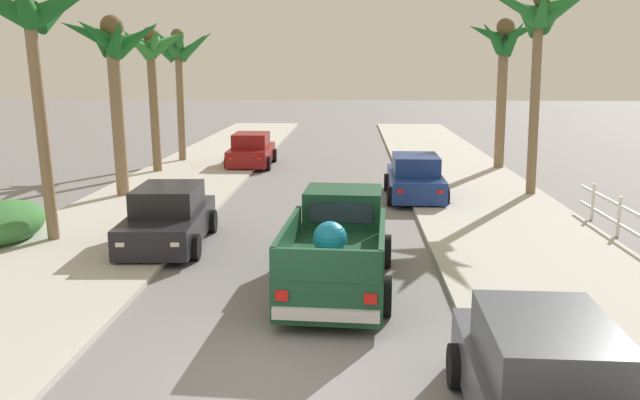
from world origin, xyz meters
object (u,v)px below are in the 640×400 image
(palm_tree_left_mid, at_px, (179,52))
(palm_tree_left_back, at_px, (33,19))
(pickup_truck, at_px, (339,249))
(palm_tree_right_mid, at_px, (504,52))
(car_right_mid, at_px, (169,218))
(palm_tree_left_fore, at_px, (541,22))
(palm_tree_right_fore, at_px, (114,52))
(car_left_near, at_px, (415,178))
(hedge_bush, at_px, (4,223))
(car_right_near, at_px, (252,151))
(car_left_mid, at_px, (547,387))
(palm_tree_right_back, at_px, (150,52))

(palm_tree_left_mid, xyz_separation_m, palm_tree_left_back, (0.40, -14.58, 0.48))
(pickup_truck, height_order, palm_tree_right_mid, palm_tree_right_mid)
(car_right_mid, xyz_separation_m, palm_tree_right_mid, (11.27, 13.06, 4.45))
(palm_tree_left_fore, bearing_deg, pickup_truck, -123.65)
(pickup_truck, relative_size, palm_tree_right_fore, 0.85)
(car_left_near, relative_size, palm_tree_left_mid, 0.68)
(pickup_truck, bearing_deg, hedge_bush, 162.45)
(hedge_bush, bearing_deg, palm_tree_right_fore, 80.17)
(car_right_near, distance_m, palm_tree_left_fore, 13.75)
(palm_tree_left_fore, relative_size, palm_tree_right_mid, 1.09)
(car_right_near, height_order, palm_tree_left_mid, palm_tree_left_mid)
(hedge_bush, bearing_deg, car_right_mid, 0.86)
(pickup_truck, distance_m, car_left_mid, 6.24)
(palm_tree_left_fore, xyz_separation_m, palm_tree_right_back, (-14.79, 3.86, -0.89))
(car_right_near, distance_m, palm_tree_left_mid, 5.75)
(palm_tree_left_mid, bearing_deg, car_right_mid, -76.62)
(palm_tree_right_mid, bearing_deg, palm_tree_left_fore, -91.88)
(car_left_near, bearing_deg, palm_tree_right_back, 156.28)
(palm_tree_left_mid, height_order, hedge_bush, palm_tree_left_mid)
(pickup_truck, relative_size, car_right_mid, 1.22)
(car_left_near, xyz_separation_m, hedge_bush, (-11.23, -6.40, -0.16))
(car_right_mid, relative_size, palm_tree_right_mid, 0.66)
(car_left_near, bearing_deg, palm_tree_left_back, -146.81)
(pickup_truck, distance_m, car_left_near, 9.50)
(palm_tree_left_fore, bearing_deg, palm_tree_right_back, 165.37)
(palm_tree_left_fore, distance_m, hedge_bush, 17.86)
(car_right_near, height_order, palm_tree_right_back, palm_tree_right_back)
(palm_tree_right_back, bearing_deg, pickup_truck, -59.48)
(car_left_near, distance_m, hedge_bush, 12.93)
(palm_tree_right_mid, bearing_deg, pickup_truck, -113.26)
(car_left_mid, relative_size, palm_tree_right_back, 0.70)
(palm_tree_left_back, bearing_deg, palm_tree_right_back, 93.55)
(pickup_truck, height_order, palm_tree_left_mid, palm_tree_left_mid)
(palm_tree_right_mid, relative_size, palm_tree_right_back, 1.07)
(car_left_mid, height_order, palm_tree_right_fore, palm_tree_right_fore)
(car_left_mid, xyz_separation_m, palm_tree_left_back, (-10.12, 8.32, 4.94))
(car_right_near, bearing_deg, car_left_near, -46.02)
(car_left_near, xyz_separation_m, car_right_near, (-6.85, 7.10, 0.00))
(palm_tree_right_fore, bearing_deg, car_left_near, 2.79)
(palm_tree_right_back, bearing_deg, palm_tree_right_mid, 7.84)
(palm_tree_right_back, distance_m, hedge_bush, 11.99)
(palm_tree_right_fore, xyz_separation_m, palm_tree_right_back, (-0.41, 5.17, 0.10))
(car_right_mid, xyz_separation_m, palm_tree_left_back, (-3.03, -0.16, 4.94))
(palm_tree_left_fore, relative_size, palm_tree_left_mid, 1.14)
(palm_tree_left_fore, distance_m, palm_tree_left_back, 15.88)
(palm_tree_left_mid, relative_size, palm_tree_left_back, 0.93)
(palm_tree_right_fore, height_order, hedge_bush, palm_tree_right_fore)
(palm_tree_left_back, bearing_deg, palm_tree_left_fore, 27.37)
(car_right_near, xyz_separation_m, palm_tree_right_fore, (-3.36, -7.60, 4.30))
(car_left_mid, xyz_separation_m, palm_tree_left_fore, (3.98, 15.62, 5.30))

